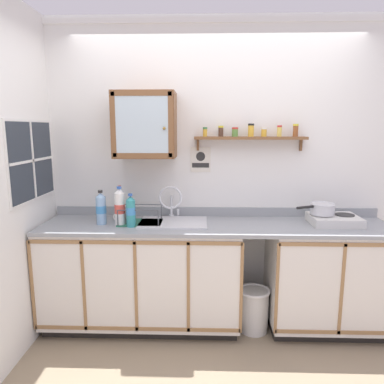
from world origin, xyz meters
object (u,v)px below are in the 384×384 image
mug (124,217)px  trash_bin (254,309)px  bottle_water_blue_0 (101,209)px  warning_sign (201,160)px  saucepan (322,208)px  sink (173,223)px  bottle_opaque_white_1 (120,207)px  dish_rack (139,221)px  bottle_detergent_teal_3 (131,211)px  wall_cabinet (145,125)px  hot_plate_stove (334,220)px  bottle_water_clear_2 (120,205)px

mug → trash_bin: (1.11, -0.08, -0.78)m
bottle_water_blue_0 → mug: bearing=11.2°
warning_sign → saucepan: bearing=-12.7°
sink → bottle_opaque_white_1: 0.47m
dish_rack → warning_sign: size_ratio=1.60×
bottle_detergent_teal_3 → warning_sign: (0.56, 0.39, 0.39)m
sink → wall_cabinet: size_ratio=1.04×
wall_cabinet → bottle_detergent_teal_3: bearing=-112.3°
sink → dish_rack: sink is taller
trash_bin → warning_sign: bearing=142.1°
sink → hot_plate_stove: 1.36m
wall_cabinet → warning_sign: size_ratio=2.43×
bottle_water_blue_0 → bottle_water_clear_2: (0.14, 0.10, 0.01)m
dish_rack → mug: (-0.13, 0.01, 0.03)m
dish_rack → trash_bin: dish_rack is taller
dish_rack → bottle_detergent_teal_3: bearing=-115.3°
saucepan → bottle_detergent_teal_3: bottle_detergent_teal_3 is taller
sink → dish_rack: size_ratio=1.58×
bottle_water_blue_0 → wall_cabinet: 0.79m
bottle_water_blue_0 → wall_cabinet: (0.36, 0.16, 0.68)m
sink → hot_plate_stove: (1.35, -0.01, 0.05)m
bottle_opaque_white_1 → mug: bearing=80.4°
trash_bin → wall_cabinet: bearing=167.7°
dish_rack → wall_cabinet: (0.05, 0.13, 0.79)m
dish_rack → wall_cabinet: 0.81m
sink → bottle_opaque_white_1: bottle_opaque_white_1 is taller
hot_plate_stove → saucepan: saucepan is taller
hot_plate_stove → bottle_water_clear_2: size_ratio=1.27×
mug → warning_sign: (0.65, 0.28, 0.46)m
sink → bottle_detergent_teal_3: size_ratio=2.07×
dish_rack → hot_plate_stove: bearing=1.2°
bottle_water_clear_2 → mug: bearing=-58.4°
saucepan → bottle_water_clear_2: bearing=179.5°
bottle_opaque_white_1 → wall_cabinet: 0.72m
bottle_detergent_teal_3 → mug: bearing=128.5°
bottle_water_blue_0 → bottle_water_clear_2: size_ratio=0.92×
bottle_water_blue_0 → wall_cabinet: bearing=24.2°
saucepan → dish_rack: bearing=-177.8°
bottle_opaque_white_1 → bottle_detergent_teal_3: size_ratio=1.19×
saucepan → wall_cabinet: 1.65m
trash_bin → bottle_water_clear_2: bearing=172.9°
sink → bottle_opaque_white_1: bearing=-166.1°
saucepan → hot_plate_stove: bearing=-13.4°
dish_rack → warning_sign: 0.77m
bottle_water_blue_0 → mug: 0.20m
bottle_opaque_white_1 → wall_cabinet: wall_cabinet is taller
dish_rack → trash_bin: 1.23m
bottle_water_clear_2 → wall_cabinet: 0.71m
bottle_water_blue_0 → bottle_opaque_white_1: bottle_opaque_white_1 is taller
mug → trash_bin: size_ratio=0.36×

